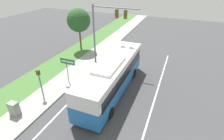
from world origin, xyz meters
TOP-DOWN VIEW (x-y plane):
  - ground_plane at (0.00, 0.00)m, footprint 80.00×80.00m
  - sidewalk at (-6.20, 0.00)m, footprint 2.80×80.00m
  - grass_verge at (-9.40, 0.00)m, footprint 3.60×80.00m
  - lane_divider_near at (-3.60, 0.00)m, footprint 0.14×30.00m
  - lane_divider_far at (3.60, 0.00)m, footprint 0.14×30.00m
  - bus at (-0.58, 3.99)m, footprint 2.72×11.22m
  - signal_gantry at (-3.51, 9.03)m, footprint 5.57×0.41m
  - pedestrian_signal at (-6.39, 0.64)m, footprint 0.28×0.34m
  - street_sign at (-5.33, 3.52)m, footprint 1.69×0.08m
  - utility_cabinet at (-6.73, -2.24)m, footprint 0.77×0.54m
  - roadside_tree at (-9.11, 12.17)m, footprint 3.34×3.34m

SIDE VIEW (x-z plane):
  - ground_plane at x=0.00m, z-range 0.00..0.00m
  - lane_divider_near at x=-3.60m, z-range 0.00..0.01m
  - lane_divider_far at x=3.60m, z-range 0.00..0.01m
  - grass_verge at x=-9.40m, z-range 0.00..0.10m
  - sidewalk at x=-6.20m, z-range 0.00..0.12m
  - utility_cabinet at x=-6.73m, z-range 0.12..1.32m
  - bus at x=-0.58m, z-range 0.16..3.66m
  - pedestrian_signal at x=-6.39m, z-range 0.53..3.40m
  - street_sign at x=-5.33m, z-range 0.71..3.67m
  - roadside_tree at x=-9.11m, z-range 1.46..7.54m
  - signal_gantry at x=-3.51m, z-range 1.48..8.86m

